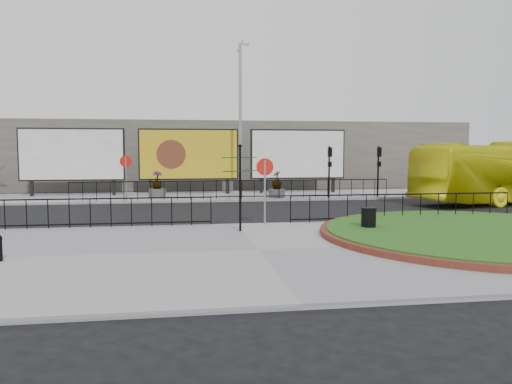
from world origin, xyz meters
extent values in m
plane|color=black|center=(0.00, 0.00, 0.00)|extent=(90.00, 90.00, 0.00)
cube|color=gray|center=(0.00, -5.00, 0.06)|extent=(30.00, 10.00, 0.12)
cube|color=gray|center=(0.00, 12.00, 0.06)|extent=(44.00, 6.00, 0.12)
cylinder|color=maroon|center=(7.50, -4.00, 0.21)|extent=(10.40, 10.40, 0.18)
cylinder|color=#205416|center=(7.50, -4.00, 0.23)|extent=(10.00, 10.00, 0.22)
cylinder|color=gray|center=(-5.00, 9.40, 1.32)|extent=(0.07, 0.07, 2.40)
cylinder|color=red|center=(-5.00, 9.40, 2.27)|extent=(0.64, 0.03, 0.64)
cylinder|color=white|center=(-5.00, 9.42, 2.27)|extent=(0.50, 0.03, 0.50)
cylinder|color=gray|center=(1.00, -0.40, 1.32)|extent=(0.07, 0.07, 2.40)
cylinder|color=red|center=(1.00, -0.40, 2.27)|extent=(0.64, 0.03, 0.64)
cylinder|color=white|center=(1.00, -0.38, 2.27)|extent=(0.50, 0.03, 0.50)
cube|color=black|center=(-10.90, 13.00, 0.62)|extent=(0.18, 0.18, 1.00)
cube|color=black|center=(-6.10, 13.00, 0.62)|extent=(0.18, 0.18, 1.00)
cube|color=black|center=(-8.50, 13.00, 2.62)|extent=(6.20, 0.25, 3.20)
cube|color=white|center=(-8.50, 12.84, 2.62)|extent=(6.00, 0.06, 3.00)
cube|color=black|center=(-3.90, 13.00, 0.62)|extent=(0.18, 0.18, 1.00)
cube|color=black|center=(0.90, 13.00, 0.62)|extent=(0.18, 0.18, 1.00)
cube|color=black|center=(-1.50, 13.00, 2.62)|extent=(6.20, 0.25, 3.20)
cube|color=gold|center=(-1.50, 12.84, 2.62)|extent=(6.00, 0.06, 3.00)
cube|color=black|center=(3.10, 13.00, 0.62)|extent=(0.18, 0.18, 1.00)
cube|color=black|center=(7.90, 13.00, 0.62)|extent=(0.18, 0.18, 1.00)
cube|color=black|center=(5.50, 13.00, 2.62)|extent=(6.20, 0.25, 3.20)
cube|color=white|center=(5.50, 12.84, 2.62)|extent=(6.00, 0.06, 3.00)
cylinder|color=gray|center=(1.50, 11.00, 4.62)|extent=(0.18, 0.18, 9.00)
cylinder|color=gray|center=(1.50, 11.00, 8.97)|extent=(0.43, 0.10, 0.77)
cube|color=gray|center=(1.85, 11.00, 9.07)|extent=(0.35, 0.15, 0.12)
cylinder|color=black|center=(6.50, 9.40, 1.62)|extent=(0.10, 0.10, 3.00)
cube|color=black|center=(6.50, 9.28, 2.77)|extent=(0.22, 0.18, 0.55)
cube|color=black|center=(6.50, 9.28, 2.07)|extent=(0.20, 0.16, 0.30)
cylinder|color=black|center=(9.50, 9.40, 1.62)|extent=(0.10, 0.10, 3.00)
cube|color=black|center=(9.50, 9.28, 2.77)|extent=(0.22, 0.18, 0.55)
cube|color=black|center=(9.50, 9.28, 2.07)|extent=(0.20, 0.16, 0.30)
cube|color=slate|center=(0.00, 22.00, 2.50)|extent=(40.00, 10.00, 5.00)
cylinder|color=black|center=(-0.10, -1.78, 1.55)|extent=(0.08, 0.08, 2.87)
sphere|color=black|center=(-0.10, -1.78, 3.03)|extent=(0.13, 0.13, 0.13)
cube|color=black|center=(-0.42, -1.93, 2.64)|extent=(0.66, 0.39, 0.03)
cube|color=black|center=(0.20, -1.59, 2.64)|extent=(0.63, 0.47, 0.03)
cube|color=black|center=(-0.41, -1.96, 2.18)|extent=(0.64, 0.45, 0.03)
cube|color=black|center=(0.23, -1.63, 2.18)|extent=(0.66, 0.39, 0.03)
cylinder|color=black|center=(4.08, -2.87, 0.53)|extent=(0.49, 0.49, 0.81)
cylinder|color=black|center=(4.08, -2.87, 0.96)|extent=(0.52, 0.52, 0.05)
cylinder|color=#4C4C4F|center=(-3.40, 11.00, 0.37)|extent=(0.98, 0.98, 0.51)
imported|color=#205416|center=(-3.40, 11.00, 1.15)|extent=(0.76, 0.76, 1.04)
cylinder|color=#4C4C4F|center=(3.50, 9.89, 0.37)|extent=(0.95, 0.95, 0.49)
imported|color=#205416|center=(3.50, 9.89, 1.15)|extent=(0.72, 0.72, 1.08)
camera|label=1|loc=(-2.17, -18.58, 2.90)|focal=35.00mm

